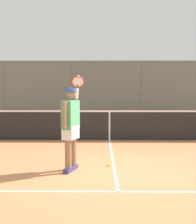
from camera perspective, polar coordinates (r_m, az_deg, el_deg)
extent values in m
plane|color=#C67A4C|center=(6.25, 3.10, -11.01)|extent=(60.00, 60.00, 0.00)
cube|color=white|center=(5.12, 3.70, -14.46)|extent=(6.21, 0.05, 0.01)
cube|color=white|center=(7.56, 2.65, -8.30)|extent=(0.05, 5.07, 0.01)
cylinder|color=slate|center=(14.82, 7.99, 3.61)|extent=(0.07, 0.07, 2.99)
cylinder|color=slate|center=(14.76, -4.74, 3.64)|extent=(0.07, 0.07, 2.99)
cylinder|color=slate|center=(15.41, -16.97, 3.49)|extent=(0.07, 0.07, 2.99)
cylinder|color=slate|center=(14.76, 1.65, 9.31)|extent=(16.37, 0.05, 0.05)
cube|color=slate|center=(14.70, 1.64, 3.65)|extent=(16.37, 0.02, 2.99)
cube|color=#235B2D|center=(15.35, 1.59, 3.23)|extent=(19.37, 0.90, 2.75)
cube|color=#ADADA8|center=(14.60, 1.64, -1.94)|extent=(17.37, 0.18, 0.15)
cube|color=black|center=(9.98, 2.13, -2.61)|extent=(10.13, 0.02, 0.91)
cube|color=white|center=(9.94, 2.14, 0.14)|extent=(10.13, 0.04, 0.05)
cube|color=white|center=(9.98, 2.13, -2.61)|extent=(0.05, 0.04, 0.91)
cube|color=navy|center=(6.22, -5.51, -10.65)|extent=(0.18, 0.28, 0.09)
cylinder|color=#8C664C|center=(6.13, -5.54, -6.77)|extent=(0.13, 0.13, 0.77)
cube|color=navy|center=(6.46, -4.57, -10.10)|extent=(0.18, 0.28, 0.09)
cylinder|color=#8C664C|center=(6.36, -4.60, -6.35)|extent=(0.13, 0.13, 0.77)
cube|color=white|center=(6.20, -5.08, -3.78)|extent=(0.33, 0.45, 0.26)
cube|color=#4C9E6B|center=(6.16, -5.10, -0.48)|extent=(0.34, 0.52, 0.56)
cylinder|color=#8C664C|center=(5.89, -6.21, -0.49)|extent=(0.08, 0.08, 0.51)
cylinder|color=#8C664C|center=(6.57, -4.00, 3.20)|extent=(0.09, 0.38, 0.29)
sphere|color=#8C664C|center=(6.14, -5.12, 3.47)|extent=(0.21, 0.21, 0.21)
cylinder|color=#284C93|center=(6.14, -5.13, 4.02)|extent=(0.31, 0.31, 0.08)
cube|color=#284C93|center=(6.24, -4.70, 3.73)|extent=(0.23, 0.24, 0.02)
cylinder|color=black|center=(6.81, -3.85, 4.58)|extent=(0.03, 0.17, 0.13)
torus|color=red|center=(7.00, -3.74, 5.58)|extent=(0.29, 0.18, 0.26)
cylinder|color=silver|center=(7.00, -3.74, 5.58)|extent=(0.25, 0.14, 0.21)
sphere|color=#D6E042|center=(7.18, -3.65, 6.50)|extent=(0.07, 0.07, 0.07)
sphere|color=#CCDB33|center=(6.70, 2.02, -9.67)|extent=(0.07, 0.07, 0.07)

